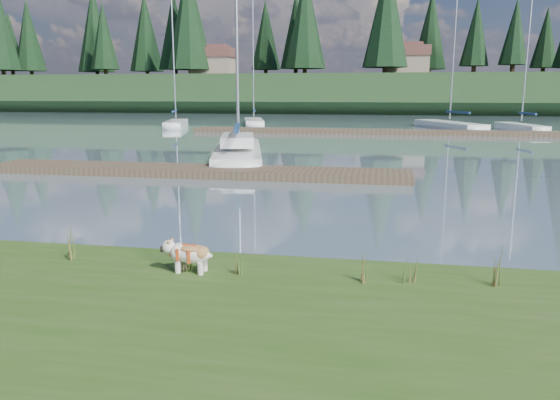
# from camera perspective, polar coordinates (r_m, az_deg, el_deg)

# --- Properties ---
(ground) EXTENTS (200.00, 200.00, 0.00)m
(ground) POSITION_cam_1_polar(r_m,az_deg,el_deg) (40.54, 6.46, 6.93)
(ground) COLOR gray
(ground) RESTS_ON ground
(ridge) EXTENTS (200.00, 20.00, 5.00)m
(ridge) POSITION_cam_1_polar(r_m,az_deg,el_deg) (83.37, 8.68, 10.87)
(ridge) COLOR #1B3318
(ridge) RESTS_ON ground
(bulldog) EXTENTS (0.81, 0.37, 0.49)m
(bulldog) POSITION_cam_1_polar(r_m,az_deg,el_deg) (8.60, -9.46, -5.47)
(bulldog) COLOR silver
(bulldog) RESTS_ON bank
(sailboat_main) EXTENTS (4.24, 10.13, 14.19)m
(sailboat_main) POSITION_cam_1_polar(r_m,az_deg,el_deg) (25.69, -4.37, 5.33)
(sailboat_main) COLOR white
(sailboat_main) RESTS_ON ground
(dock_near) EXTENTS (16.00, 2.00, 0.30)m
(dock_near) POSITION_cam_1_polar(r_m,az_deg,el_deg) (20.72, -8.99, 3.01)
(dock_near) COLOR #4C3D2C
(dock_near) RESTS_ON ground
(dock_far) EXTENTS (26.00, 2.20, 0.30)m
(dock_far) POSITION_cam_1_polar(r_m,az_deg,el_deg) (40.44, 9.31, 7.05)
(dock_far) COLOR #4C3D2C
(dock_far) RESTS_ON ground
(sailboat_bg_0) EXTENTS (3.18, 7.32, 10.52)m
(sailboat_bg_0) POSITION_cam_1_polar(r_m,az_deg,el_deg) (48.37, -10.73, 7.90)
(sailboat_bg_0) COLOR white
(sailboat_bg_0) RESTS_ON ground
(sailboat_bg_1) EXTENTS (3.48, 7.81, 11.49)m
(sailboat_bg_1) POSITION_cam_1_polar(r_m,az_deg,el_deg) (50.06, -2.79, 8.20)
(sailboat_bg_1) COLOR white
(sailboat_bg_1) RESTS_ON ground
(sailboat_bg_3) EXTENTS (5.60, 9.61, 14.00)m
(sailboat_bg_3) POSITION_cam_1_polar(r_m,az_deg,el_deg) (47.90, 16.76, 7.59)
(sailboat_bg_3) COLOR white
(sailboat_bg_3) RESTS_ON ground
(sailboat_bg_4) EXTENTS (3.01, 7.15, 10.46)m
(sailboat_bg_4) POSITION_cam_1_polar(r_m,az_deg,el_deg) (46.70, 23.53, 7.05)
(sailboat_bg_4) COLOR white
(sailboat_bg_4) RESTS_ON ground
(weed_0) EXTENTS (0.17, 0.14, 0.51)m
(weed_0) POSITION_cam_1_polar(r_m,az_deg,el_deg) (8.70, -9.66, -5.90)
(weed_0) COLOR #475B23
(weed_0) RESTS_ON bank
(weed_1) EXTENTS (0.17, 0.14, 0.44)m
(weed_1) POSITION_cam_1_polar(r_m,az_deg,el_deg) (8.45, -4.27, -6.50)
(weed_1) COLOR #475B23
(weed_1) RESTS_ON bank
(weed_2) EXTENTS (0.17, 0.14, 0.58)m
(weed_2) POSITION_cam_1_polar(r_m,az_deg,el_deg) (8.13, 9.21, -6.91)
(weed_2) COLOR #475B23
(weed_2) RESTS_ON bank
(weed_3) EXTENTS (0.17, 0.14, 0.60)m
(weed_3) POSITION_cam_1_polar(r_m,az_deg,el_deg) (9.76, -21.18, -4.38)
(weed_3) COLOR #475B23
(weed_3) RESTS_ON bank
(weed_4) EXTENTS (0.17, 0.14, 0.48)m
(weed_4) POSITION_cam_1_polar(r_m,az_deg,el_deg) (8.31, 13.56, -6.98)
(weed_4) COLOR #475B23
(weed_4) RESTS_ON bank
(weed_5) EXTENTS (0.17, 0.14, 0.67)m
(weed_5) POSITION_cam_1_polar(r_m,az_deg,el_deg) (8.48, 21.51, -6.55)
(weed_5) COLOR #475B23
(weed_5) RESTS_ON bank
(mud_lip) EXTENTS (60.00, 0.50, 0.14)m
(mud_lip) POSITION_cam_1_polar(r_m,az_deg,el_deg) (9.68, -7.36, -7.12)
(mud_lip) COLOR #33281C
(mud_lip) RESTS_ON ground
(conifer_1) EXTENTS (4.40, 4.40, 11.30)m
(conifer_1) POSITION_cam_1_polar(r_m,az_deg,el_deg) (92.29, -17.95, 15.96)
(conifer_1) COLOR #382619
(conifer_1) RESTS_ON ridge
(conifer_2) EXTENTS (6.60, 6.60, 16.05)m
(conifer_2) POSITION_cam_1_polar(r_m,az_deg,el_deg) (83.78, -9.51, 18.42)
(conifer_2) COLOR #382619
(conifer_2) RESTS_ON ridge
(conifer_3) EXTENTS (4.84, 4.84, 12.25)m
(conifer_3) POSITION_cam_1_polar(r_m,az_deg,el_deg) (83.76, 1.68, 17.32)
(conifer_3) COLOR #382619
(conifer_3) RESTS_ON ridge
(conifer_4) EXTENTS (6.16, 6.16, 15.10)m
(conifer_4) POSITION_cam_1_polar(r_m,az_deg,el_deg) (76.97, 11.09, 18.66)
(conifer_4) COLOR #382619
(conifer_4) RESTS_ON ridge
(conifer_5) EXTENTS (3.96, 3.96, 10.35)m
(conifer_5) POSITION_cam_1_polar(r_m,az_deg,el_deg) (81.60, 19.81, 16.19)
(conifer_5) COLOR #382619
(conifer_5) RESTS_ON ridge
(house_0) EXTENTS (6.30, 5.30, 4.65)m
(house_0) POSITION_cam_1_polar(r_m,az_deg,el_deg) (84.19, -6.91, 14.19)
(house_0) COLOR gray
(house_0) RESTS_ON ridge
(house_1) EXTENTS (6.30, 5.30, 4.65)m
(house_1) POSITION_cam_1_polar(r_m,az_deg,el_deg) (81.49, 13.08, 14.08)
(house_1) COLOR gray
(house_1) RESTS_ON ridge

